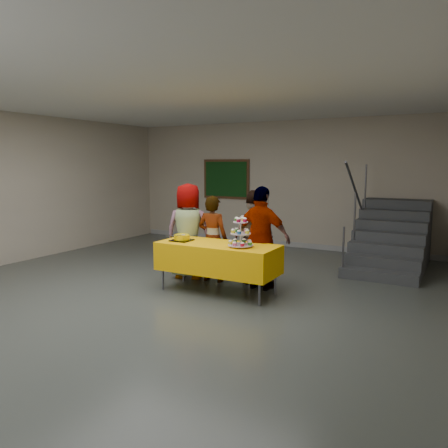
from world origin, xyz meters
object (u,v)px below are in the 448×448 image
(schoolchild_c, at_px, (254,237))
(schoolchild_d, at_px, (262,238))
(schoolchild_a, at_px, (188,231))
(staircase, at_px, (392,240))
(cupcake_stand, at_px, (241,235))
(noticeboard, at_px, (226,179))
(bake_table, at_px, (218,257))
(schoolchild_b, at_px, (213,239))
(bear_cake, at_px, (182,237))

(schoolchild_c, bearing_deg, schoolchild_d, 136.37)
(schoolchild_a, height_order, staircase, staircase)
(staircase, bearing_deg, cupcake_stand, -116.07)
(cupcake_stand, relative_size, noticeboard, 0.34)
(schoolchild_a, bearing_deg, staircase, -152.93)
(schoolchild_a, height_order, schoolchild_c, schoolchild_a)
(bake_table, height_order, noticeboard, noticeboard)
(bake_table, distance_m, schoolchild_b, 0.70)
(staircase, height_order, noticeboard, noticeboard)
(bake_table, height_order, bear_cake, bear_cake)
(schoolchild_b, distance_m, noticeboard, 4.05)
(staircase, bearing_deg, schoolchild_c, -126.02)
(schoolchild_c, bearing_deg, bear_cake, 45.32)
(cupcake_stand, relative_size, schoolchild_a, 0.27)
(schoolchild_c, bearing_deg, schoolchild_b, 21.02)
(schoolchild_d, distance_m, staircase, 3.20)
(schoolchild_a, bearing_deg, bake_table, 133.53)
(schoolchild_d, bearing_deg, schoolchild_c, -41.16)
(noticeboard, bearing_deg, schoolchild_b, -64.63)
(schoolchild_b, bearing_deg, schoolchild_c, -164.63)
(cupcake_stand, bearing_deg, schoolchild_b, 143.74)
(bear_cake, bearing_deg, staircase, 51.08)
(staircase, bearing_deg, bear_cake, -128.92)
(schoolchild_a, relative_size, staircase, 0.69)
(bear_cake, xyz_separation_m, noticeboard, (-1.48, 4.18, 0.77))
(bake_table, distance_m, cupcake_stand, 0.58)
(bake_table, distance_m, noticeboard, 4.74)
(schoolchild_d, bearing_deg, schoolchild_a, 3.44)
(schoolchild_a, xyz_separation_m, schoolchild_c, (1.13, 0.25, -0.05))
(schoolchild_c, relative_size, staircase, 0.65)
(schoolchild_b, relative_size, schoolchild_d, 0.89)
(schoolchild_b, bearing_deg, noticeboard, -68.57)
(schoolchild_d, distance_m, noticeboard, 4.53)
(bake_table, bearing_deg, bear_cake, -174.47)
(schoolchild_b, bearing_deg, staircase, -136.12)
(cupcake_stand, distance_m, schoolchild_d, 0.60)
(cupcake_stand, relative_size, staircase, 0.19)
(bear_cake, relative_size, schoolchild_d, 0.22)
(schoolchild_c, bearing_deg, cupcake_stand, 103.88)
(bear_cake, bearing_deg, schoolchild_c, 43.61)
(schoolchild_b, relative_size, schoolchild_c, 0.94)
(bear_cake, distance_m, noticeboard, 4.50)
(staircase, bearing_deg, schoolchild_d, -119.29)
(bake_table, distance_m, staircase, 3.88)
(staircase, bearing_deg, noticeboard, 168.69)
(bear_cake, relative_size, noticeboard, 0.28)
(staircase, bearing_deg, bake_table, -122.29)
(cupcake_stand, relative_size, schoolchild_d, 0.27)
(schoolchild_c, distance_m, schoolchild_d, 0.38)
(bear_cake, bearing_deg, noticeboard, 109.50)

